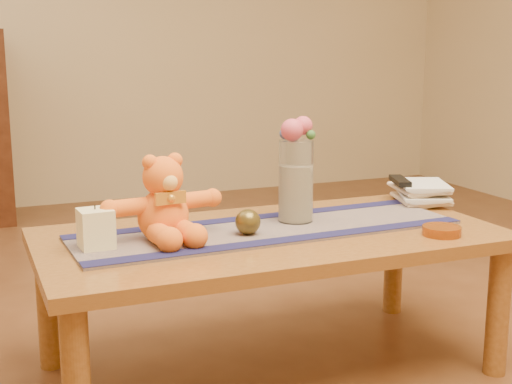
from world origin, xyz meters
name	(u,v)px	position (x,y,z in m)	size (l,w,h in m)	color
floor	(271,369)	(0.00, 0.00, 0.00)	(5.50, 5.50, 0.00)	#522D17
coffee_table_top	(271,239)	(0.00, 0.00, 0.43)	(1.40, 0.70, 0.04)	brown
table_leg_fr	(498,311)	(0.64, -0.29, 0.21)	(0.07, 0.07, 0.41)	brown
table_leg_bl	(48,306)	(-0.64, 0.29, 0.21)	(0.07, 0.07, 0.41)	brown
table_leg_br	(394,260)	(0.64, 0.29, 0.21)	(0.07, 0.07, 0.41)	brown
persian_runner	(268,229)	(0.00, 0.02, 0.45)	(1.20, 0.35, 0.01)	#161D3F
runner_border_near	(290,239)	(0.01, -0.12, 0.46)	(1.20, 0.06, 0.00)	#161642
runner_border_far	(249,218)	(-0.01, 0.17, 0.46)	(1.20, 0.06, 0.00)	#161642
teddy_bear	(163,199)	(-0.33, 0.04, 0.57)	(0.35, 0.28, 0.23)	orange
pillar_candle	(96,228)	(-0.53, 0.01, 0.51)	(0.09, 0.09, 0.11)	#F5EBB5
candle_wick	(95,207)	(-0.53, 0.01, 0.57)	(0.00, 0.00, 0.01)	black
glass_vase	(296,181)	(0.12, 0.07, 0.59)	(0.11, 0.11, 0.26)	silver
potpourri_fill	(296,193)	(0.12, 0.07, 0.55)	(0.09, 0.09, 0.18)	beige
rose_left	(292,130)	(0.10, 0.06, 0.75)	(0.07, 0.07, 0.07)	#C9475F
rose_right	(303,126)	(0.14, 0.08, 0.76)	(0.06, 0.06, 0.06)	#C9475F
blue_flower_back	(295,130)	(0.13, 0.11, 0.75)	(0.04, 0.04, 0.04)	#445495
blue_flower_side	(285,134)	(0.09, 0.09, 0.74)	(0.04, 0.04, 0.04)	#445495
leaf_sprig	(311,135)	(0.16, 0.05, 0.74)	(0.03, 0.03, 0.03)	#33662D
bronze_ball	(248,222)	(-0.08, -0.02, 0.50)	(0.08, 0.08, 0.08)	#4E411A
book_bottom	(398,200)	(0.59, 0.20, 0.46)	(0.17, 0.22, 0.02)	beige
book_lower	(400,196)	(0.59, 0.20, 0.48)	(0.16, 0.22, 0.02)	beige
book_upper	(397,190)	(0.59, 0.21, 0.50)	(0.17, 0.22, 0.02)	beige
book_top	(400,185)	(0.59, 0.20, 0.52)	(0.16, 0.22, 0.02)	beige
tv_remote	(400,181)	(0.59, 0.19, 0.54)	(0.04, 0.16, 0.02)	black
amber_dish	(442,231)	(0.46, -0.23, 0.46)	(0.12, 0.12, 0.03)	#BF5914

